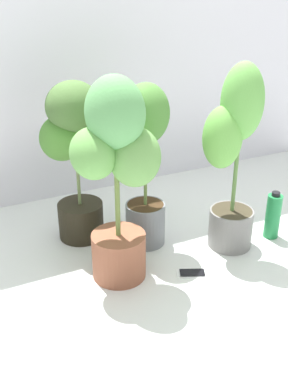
{
  "coord_description": "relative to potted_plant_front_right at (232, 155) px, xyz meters",
  "views": [
    {
      "loc": [
        -0.92,
        -1.7,
        1.26
      ],
      "look_at": [
        -0.06,
        0.08,
        0.32
      ],
      "focal_mm": 42.72,
      "sensor_mm": 36.0,
      "label": 1
    }
  ],
  "objects": [
    {
      "name": "potted_plant_front_left",
      "position": [
        -0.58,
        -0.0,
        0.03
      ],
      "size": [
        0.42,
        0.34,
        0.92
      ],
      "color": "#935239",
      "rests_on": "ground"
    },
    {
      "name": "potted_plant_front_right",
      "position": [
        0.0,
        0.0,
        0.0
      ],
      "size": [
        0.31,
        0.26,
        0.92
      ],
      "color": "slate",
      "rests_on": "ground"
    },
    {
      "name": "mylar_back_wall",
      "position": [
        -0.32,
        0.93,
        0.51
      ],
      "size": [
        3.2,
        0.01,
        2.0
      ],
      "primitive_type": "cube",
      "color": "silver",
      "rests_on": "ground"
    },
    {
      "name": "ground_plane",
      "position": [
        -0.32,
        0.08,
        -0.49
      ],
      "size": [
        8.0,
        8.0,
        0.0
      ],
      "primitive_type": "plane",
      "color": "silver",
      "rests_on": "ground"
    },
    {
      "name": "nutrient_bottle",
      "position": [
        0.27,
        -0.03,
        -0.37
      ],
      "size": [
        0.08,
        0.08,
        0.26
      ],
      "color": "#218343",
      "rests_on": "ground"
    },
    {
      "name": "cell_phone",
      "position": [
        -0.28,
        -0.14,
        -0.49
      ],
      "size": [
        0.16,
        0.12,
        0.01
      ],
      "rotation": [
        0.0,
        0.0,
        1.15
      ],
      "color": "white",
      "rests_on": "ground"
    },
    {
      "name": "potted_plant_center",
      "position": [
        -0.37,
        0.21,
        -0.01
      ],
      "size": [
        0.34,
        0.31,
        0.82
      ],
      "color": "slate",
      "rests_on": "ground"
    },
    {
      "name": "potted_plant_back_left",
      "position": [
        -0.63,
        0.41,
        -0.0
      ],
      "size": [
        0.41,
        0.37,
        0.82
      ],
      "color": "black",
      "rests_on": "ground"
    }
  ]
}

